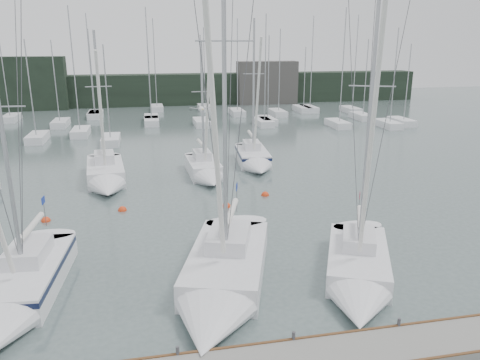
% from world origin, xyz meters
% --- Properties ---
extents(ground, '(160.00, 160.00, 0.00)m').
position_xyz_m(ground, '(0.00, 0.00, 0.00)').
color(ground, '#4E5E5D').
rests_on(ground, ground).
extents(far_treeline, '(90.00, 4.00, 5.00)m').
position_xyz_m(far_treeline, '(0.00, 62.00, 2.50)').
color(far_treeline, black).
rests_on(far_treeline, ground).
extents(far_building_left, '(12.00, 3.00, 8.00)m').
position_xyz_m(far_building_left, '(-20.00, 60.00, 4.00)').
color(far_building_left, black).
rests_on(far_building_left, ground).
extents(far_building_right, '(10.00, 3.00, 7.00)m').
position_xyz_m(far_building_right, '(18.00, 60.00, 3.50)').
color(far_building_right, '#43413E').
rests_on(far_building_right, ground).
extents(mast_forest, '(61.27, 27.76, 14.25)m').
position_xyz_m(mast_forest, '(5.09, 43.89, 0.49)').
color(mast_forest, silver).
rests_on(mast_forest, ground).
extents(sailboat_near_left, '(3.54, 9.57, 13.43)m').
position_xyz_m(sailboat_near_left, '(-8.12, 0.64, 0.57)').
color(sailboat_near_left, silver).
rests_on(sailboat_near_left, ground).
extents(sailboat_near_center, '(6.20, 10.59, 17.58)m').
position_xyz_m(sailboat_near_center, '(0.06, -0.29, 0.58)').
color(sailboat_near_center, silver).
rests_on(sailboat_near_center, ground).
extents(sailboat_near_right, '(5.91, 8.76, 14.48)m').
position_xyz_m(sailboat_near_right, '(6.04, -0.63, 0.51)').
color(sailboat_near_right, silver).
rests_on(sailboat_near_right, ground).
extents(sailboat_mid_b, '(3.41, 8.84, 11.89)m').
position_xyz_m(sailboat_mid_b, '(-5.63, 17.17, 0.59)').
color(sailboat_mid_b, silver).
rests_on(sailboat_mid_b, ground).
extents(sailboat_mid_c, '(2.59, 7.15, 10.98)m').
position_xyz_m(sailboat_mid_c, '(1.85, 17.38, 0.55)').
color(sailboat_mid_c, silver).
rests_on(sailboat_mid_c, ground).
extents(sailboat_mid_d, '(3.14, 7.89, 12.87)m').
position_xyz_m(sailboat_mid_d, '(6.39, 20.14, 0.59)').
color(sailboat_mid_d, silver).
rests_on(sailboat_mid_d, ground).
extents(buoy_a, '(0.55, 0.55, 0.55)m').
position_xyz_m(buoy_a, '(-4.31, 11.44, 0.00)').
color(buoy_a, red).
rests_on(buoy_a, ground).
extents(buoy_b, '(0.55, 0.55, 0.55)m').
position_xyz_m(buoy_b, '(5.32, 12.51, 0.00)').
color(buoy_b, red).
rests_on(buoy_b, ground).
extents(buoy_c, '(0.55, 0.55, 0.55)m').
position_xyz_m(buoy_c, '(-8.73, 10.49, 0.00)').
color(buoy_c, red).
rests_on(buoy_c, ground).
extents(seagull, '(1.02, 0.48, 0.20)m').
position_xyz_m(seagull, '(-0.15, 3.10, 7.48)').
color(seagull, white).
rests_on(seagull, ground).
extents(buoy_d, '(0.59, 0.59, 0.59)m').
position_xyz_m(buoy_d, '(2.26, 10.75, 0.00)').
color(buoy_d, red).
rests_on(buoy_d, ground).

